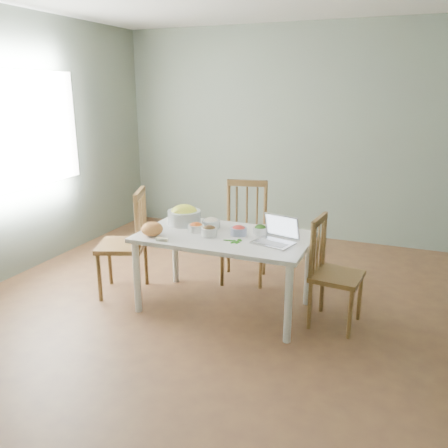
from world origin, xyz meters
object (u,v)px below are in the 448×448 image
at_px(bowl_squash, 184,215).
at_px(laptop, 273,231).
at_px(chair_far, 244,233).
at_px(bread_boule, 152,229).
at_px(chair_left, 122,243).
at_px(chair_right, 337,273).
at_px(dining_table, 224,272).

distance_m(bowl_squash, laptop, 0.96).
distance_m(chair_far, bread_boule, 1.08).
xyz_separation_m(chair_far, bread_boule, (-0.52, -0.91, 0.25)).
xyz_separation_m(chair_left, chair_right, (2.00, 0.13, -0.05)).
xyz_separation_m(chair_left, bowl_squash, (0.55, 0.23, 0.27)).
height_order(chair_right, bread_boule, chair_right).
height_order(chair_left, bread_boule, chair_left).
relative_size(chair_right, laptop, 2.89).
height_order(dining_table, chair_right, chair_right).
xyz_separation_m(dining_table, chair_right, (0.98, 0.07, 0.11)).
relative_size(dining_table, chair_far, 1.45).
xyz_separation_m(dining_table, bread_boule, (-0.57, -0.25, 0.41)).
bearing_deg(bread_boule, chair_left, 157.67).
distance_m(chair_far, bowl_squash, 0.70).
relative_size(dining_table, chair_left, 1.45).
height_order(chair_left, bowl_squash, chair_left).
height_order(chair_right, laptop, chair_right).
height_order(dining_table, laptop, laptop).
bearing_deg(dining_table, laptop, -7.43).
bearing_deg(chair_right, dining_table, 100.01).
height_order(chair_far, bread_boule, chair_far).
bearing_deg(dining_table, chair_right, 4.21).
xyz_separation_m(chair_right, bowl_squash, (-1.45, 0.10, 0.32)).
bearing_deg(bowl_squash, dining_table, -19.70).
bearing_deg(bowl_squash, chair_right, -3.83).
relative_size(dining_table, bread_boule, 7.90).
xyz_separation_m(chair_right, bread_boule, (-1.54, -0.32, 0.30)).
bearing_deg(bowl_squash, chair_far, 49.75).
xyz_separation_m(chair_far, chair_left, (-0.97, -0.73, 0.00)).
relative_size(chair_right, bowl_squash, 2.99).
bearing_deg(chair_far, chair_right, -41.57).
bearing_deg(chair_far, dining_table, -97.15).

